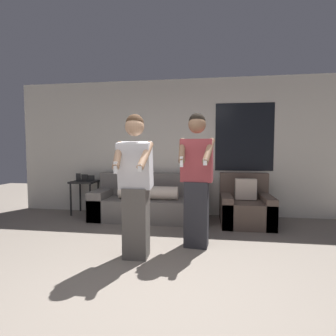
{
  "coord_description": "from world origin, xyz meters",
  "views": [
    {
      "loc": [
        0.56,
        -2.16,
        1.31
      ],
      "look_at": [
        0.09,
        1.1,
        1.08
      ],
      "focal_mm": 28.0,
      "sensor_mm": 36.0,
      "label": 1
    }
  ],
  "objects_px": {
    "couch": "(150,203)",
    "armchair": "(245,207)",
    "person_right": "(197,178)",
    "side_table": "(85,186)",
    "person_left": "(135,185)"
  },
  "relations": [
    {
      "from": "couch",
      "to": "armchair",
      "type": "xyz_separation_m",
      "value": [
        1.74,
        -0.11,
        -0.0
      ]
    },
    {
      "from": "person_right",
      "to": "couch",
      "type": "bearing_deg",
      "value": 124.93
    },
    {
      "from": "side_table",
      "to": "person_left",
      "type": "distance_m",
      "value": 2.57
    },
    {
      "from": "armchair",
      "to": "person_left",
      "type": "bearing_deg",
      "value": -131.91
    },
    {
      "from": "armchair",
      "to": "person_right",
      "type": "xyz_separation_m",
      "value": [
        -0.82,
        -1.21,
        0.63
      ]
    },
    {
      "from": "armchair",
      "to": "person_left",
      "type": "distance_m",
      "value": 2.36
    },
    {
      "from": "armchair",
      "to": "side_table",
      "type": "xyz_separation_m",
      "value": [
        -3.13,
        0.28,
        0.28
      ]
    },
    {
      "from": "person_right",
      "to": "person_left",
      "type": "bearing_deg",
      "value": -145.56
    },
    {
      "from": "side_table",
      "to": "person_left",
      "type": "xyz_separation_m",
      "value": [
        1.61,
        -1.98,
        0.32
      ]
    },
    {
      "from": "couch",
      "to": "armchair",
      "type": "bearing_deg",
      "value": -3.61
    },
    {
      "from": "couch",
      "to": "person_right",
      "type": "bearing_deg",
      "value": -55.07
    },
    {
      "from": "couch",
      "to": "person_right",
      "type": "xyz_separation_m",
      "value": [
        0.92,
        -1.32,
        0.63
      ]
    },
    {
      "from": "person_left",
      "to": "person_right",
      "type": "xyz_separation_m",
      "value": [
        0.71,
        0.49,
        0.03
      ]
    },
    {
      "from": "couch",
      "to": "person_left",
      "type": "bearing_deg",
      "value": -83.2
    },
    {
      "from": "side_table",
      "to": "person_left",
      "type": "height_order",
      "value": "person_left"
    }
  ]
}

